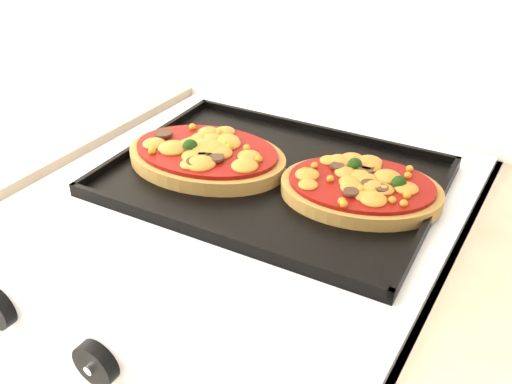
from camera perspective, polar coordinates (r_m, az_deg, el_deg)
The scene contains 5 objects.
control_panel at distance 0.70m, azimuth -14.24°, elevation -15.36°, with size 0.60×0.02×0.09m, color silver.
knob_center at distance 0.69m, azimuth -15.70°, elevation -16.17°, with size 0.06×0.06×0.02m, color black.
baking_tray at distance 0.86m, azimuth 1.73°, elevation 1.63°, with size 0.48×0.35×0.02m, color black.
pizza_left at distance 0.89m, azimuth -4.98°, elevation 3.78°, with size 0.25×0.18×0.04m, color #A27A38, non-canonical shape.
pizza_right at distance 0.82m, azimuth 10.45°, elevation 0.50°, with size 0.23×0.17×0.03m, color #A27A38, non-canonical shape.
Camera 1 is at (0.41, 1.09, 1.36)m, focal length 40.00 mm.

